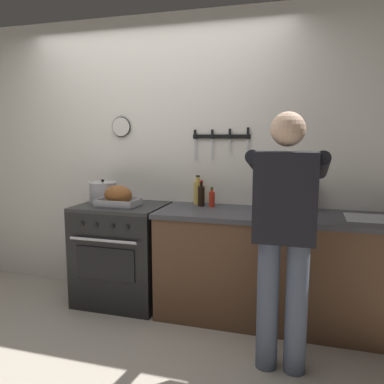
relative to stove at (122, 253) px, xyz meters
name	(u,v)px	position (x,y,z in m)	size (l,w,h in m)	color
ground_plane	(87,363)	(0.22, -0.99, -0.45)	(8.00, 8.00, 0.00)	#A89E8E
wall_back	(158,158)	(0.22, 0.36, 0.85)	(6.00, 0.13, 2.60)	white
counter_block	(283,267)	(1.43, 0.00, 0.01)	(2.03, 0.65, 0.90)	brown
stove	(122,253)	(0.00, 0.00, 0.00)	(0.76, 0.67, 0.90)	black
person_cook	(285,226)	(1.47, -0.66, 0.50)	(0.51, 0.63, 1.66)	#4C566B
roasting_pan	(118,197)	(0.01, -0.07, 0.53)	(0.35, 0.26, 0.18)	#B7B7BC
stock_pot	(103,192)	(-0.23, 0.08, 0.54)	(0.26, 0.26, 0.22)	#B7B7BC
cutting_board	(286,214)	(1.44, -0.06, 0.46)	(0.36, 0.24, 0.02)	tan
bottle_olive_oil	(280,196)	(1.38, 0.15, 0.57)	(0.07, 0.07, 0.28)	#385623
bottle_hot_sauce	(212,199)	(0.80, 0.14, 0.52)	(0.05, 0.05, 0.17)	red
bottle_wine_red	(310,194)	(1.62, 0.22, 0.59)	(0.08, 0.08, 0.32)	#47141E
bottle_cooking_oil	(198,192)	(0.65, 0.24, 0.56)	(0.07, 0.07, 0.26)	gold
bottle_soy_sauce	(201,195)	(0.70, 0.15, 0.54)	(0.06, 0.06, 0.23)	black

